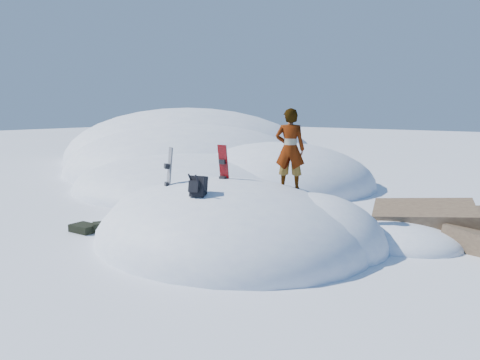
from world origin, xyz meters
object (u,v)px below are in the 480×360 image
Objects in this scene: snowboard_red at (224,172)px; backpack at (198,186)px; snowboard_dark at (168,178)px; person at (290,149)px.

snowboard_red is 1.52m from backpack.
snowboard_red reaches higher than snowboard_dark.
backpack is at bearing 44.57° from person.
snowboard_dark is 3.03m from person.
backpack is (0.47, -1.44, -0.11)m from snowboard_red.
person reaches higher than snowboard_red.
person is (1.37, 0.82, 0.58)m from snowboard_red.
snowboard_dark reaches higher than backpack.
snowboard_red is 0.91× the size of snowboard_dark.
person reaches higher than snowboard_dark.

